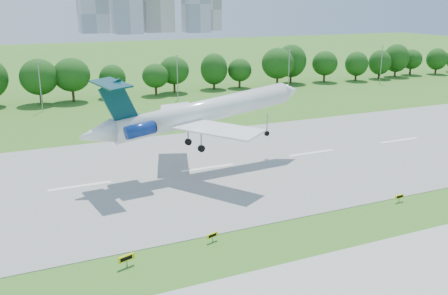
% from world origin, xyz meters
% --- Properties ---
extents(ground, '(600.00, 600.00, 0.00)m').
position_xyz_m(ground, '(0.00, 0.00, 0.00)').
color(ground, '#37671B').
rests_on(ground, ground).
extents(runway, '(400.00, 45.00, 0.08)m').
position_xyz_m(runway, '(0.00, 25.00, 0.04)').
color(runway, gray).
rests_on(runway, ground).
extents(tree_line, '(288.40, 8.40, 10.40)m').
position_xyz_m(tree_line, '(0.00, 92.00, 6.19)').
color(tree_line, '#382314').
rests_on(tree_line, ground).
extents(light_poles, '(175.90, 0.25, 12.19)m').
position_xyz_m(light_poles, '(-2.50, 82.00, 6.34)').
color(light_poles, gray).
rests_on(light_poles, ground).
extents(airliner, '(38.27, 27.55, 11.91)m').
position_xyz_m(airliner, '(-2.12, 24.78, 9.38)').
color(airliner, white).
rests_on(airliner, ground).
extents(taxi_sign_left, '(1.81, 0.73, 1.29)m').
position_xyz_m(taxi_sign_left, '(-19.36, -0.32, 0.95)').
color(taxi_sign_left, gray).
rests_on(taxi_sign_left, ground).
extents(taxi_sign_centre, '(1.44, 0.57, 1.02)m').
position_xyz_m(taxi_sign_centre, '(-9.32, 1.16, 0.76)').
color(taxi_sign_centre, gray).
rests_on(taxi_sign_centre, ground).
extents(taxi_sign_right, '(1.47, 0.29, 1.02)m').
position_xyz_m(taxi_sign_right, '(17.96, 1.42, 0.76)').
color(taxi_sign_right, gray).
rests_on(taxi_sign_right, ground).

